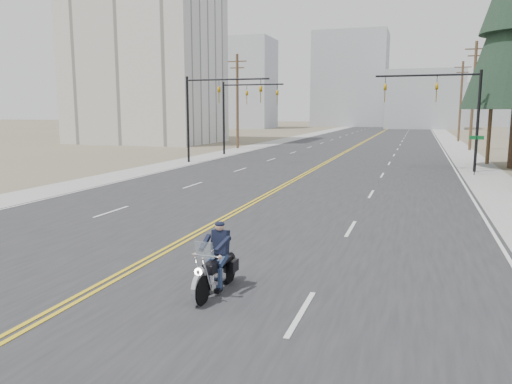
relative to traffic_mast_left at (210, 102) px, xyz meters
The scene contains 18 objects.
road 39.36m from the traffic_mast_left, 76.71° to the left, with size 20.00×200.00×0.01m, color #303033.
sidewalk_left 38.40m from the traffic_mast_left, 93.80° to the left, with size 3.00×200.00×0.01m, color #A5A5A0.
sidewalk_right 43.45m from the traffic_mast_left, 61.68° to the left, with size 3.00×200.00×0.01m, color #A5A5A0.
traffic_mast_left is the anchor object (origin of this frame).
traffic_mast_right 17.95m from the traffic_mast_left, ahead, with size 7.10×0.26×7.00m.
traffic_mast_far 8.01m from the traffic_mast_left, 92.40° to the left, with size 6.10×0.26×7.00m.
street_sign 20.12m from the traffic_mast_left, ahead, with size 0.90×0.06×2.62m.
utility_pole_c 22.31m from the traffic_mast_left, 15.61° to the left, with size 2.20×0.30×11.00m.
utility_pole_d 30.06m from the traffic_mast_left, 44.36° to the left, with size 2.20×0.30×11.50m.
utility_pole_e 43.66m from the traffic_mast_left, 60.53° to the left, with size 2.20×0.30×11.00m.
utility_pole_left 16.39m from the traffic_mast_left, 102.42° to the left, with size 2.20×0.30×10.50m.
apartment_block 31.50m from the traffic_mast_left, 129.59° to the left, with size 18.00×14.00×30.00m, color silver.
haze_bldg_a 87.20m from the traffic_mast_left, 107.41° to the left, with size 14.00×12.00×22.00m, color #B7BCC6.
haze_bldg_b 94.56m from the traffic_mast_left, 79.66° to the left, with size 18.00×14.00×14.00m, color #ADB2B7.
haze_bldg_d 108.34m from the traffic_mast_left, 91.60° to the left, with size 20.00×15.00×26.00m, color #ADB2B7.
haze_bldg_e 122.80m from the traffic_mast_left, 73.94° to the left, with size 14.00×14.00×12.00m, color #B7BCC6.
haze_bldg_f 106.28m from the traffic_mast_left, 112.71° to the left, with size 12.00×12.00×16.00m, color #ADB2B7.
motorcyclist 30.13m from the traffic_mast_left, 66.72° to the right, with size 0.91×2.13×1.66m, color black, non-canonical shape.
Camera 1 is at (7.16, -5.71, 4.21)m, focal length 35.00 mm.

